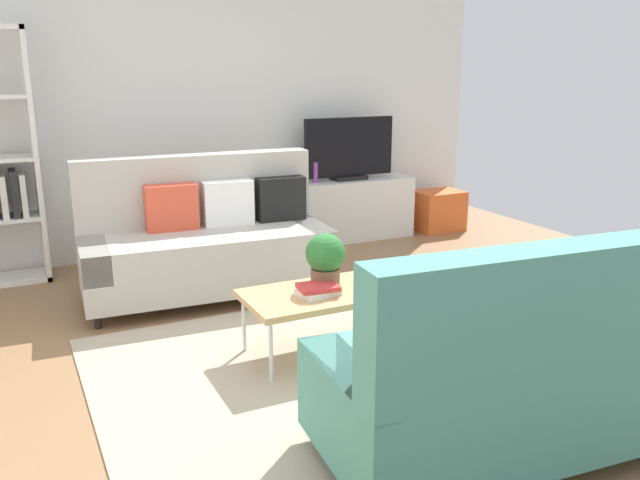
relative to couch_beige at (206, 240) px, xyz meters
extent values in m
plane|color=#936B47|center=(0.25, -1.42, -0.45)|extent=(7.68, 7.68, 0.00)
cube|color=white|center=(0.25, 1.38, 1.00)|extent=(6.40, 0.12, 2.90)
cube|color=tan|center=(0.33, -1.62, -0.45)|extent=(2.90, 2.20, 0.01)
cube|color=#B2ADA3|center=(-0.02, -0.07, -0.13)|extent=(1.95, 0.95, 0.44)
cube|color=#B2ADA3|center=(0.00, 0.25, 0.37)|extent=(1.91, 0.32, 0.56)
cube|color=#B2ADA3|center=(0.83, -0.12, -0.02)|extent=(0.25, 0.85, 0.22)
cube|color=#B2ADA3|center=(-0.87, -0.02, -0.02)|extent=(0.25, 0.85, 0.22)
cylinder|color=black|center=(0.83, -0.46, -0.40)|extent=(0.05, 0.05, 0.10)
cylinder|color=black|center=(-0.91, -0.36, -0.40)|extent=(0.05, 0.05, 0.10)
cylinder|color=black|center=(0.87, 0.21, -0.40)|extent=(0.05, 0.05, 0.10)
cylinder|color=black|center=(-0.86, 0.32, -0.40)|extent=(0.05, 0.05, 0.10)
cube|color=black|center=(0.66, 0.03, 0.27)|extent=(0.41, 0.16, 0.36)
cube|color=white|center=(0.21, 0.05, 0.27)|extent=(0.41, 0.16, 0.36)
cube|color=#D84C33|center=(-0.24, 0.08, 0.27)|extent=(0.41, 0.16, 0.36)
cube|color=teal|center=(0.68, -2.77, -0.13)|extent=(1.97, 1.00, 0.44)
cube|color=teal|center=(0.66, -3.09, 0.37)|extent=(1.91, 0.36, 0.56)
cube|color=teal|center=(-0.16, -2.70, -0.02)|extent=(0.27, 0.85, 0.22)
cylinder|color=black|center=(-0.15, -2.36, -0.40)|extent=(0.05, 0.05, 0.10)
cylinder|color=black|center=(1.58, -2.51, -0.40)|extent=(0.05, 0.05, 0.10)
cube|color=#D84C33|center=(0.00, -2.85, 0.27)|extent=(0.41, 0.17, 0.36)
cube|color=tan|center=(0.38, -1.42, -0.05)|extent=(1.10, 0.56, 0.04)
cylinder|color=silver|center=(-0.12, -1.19, -0.26)|extent=(0.02, 0.02, 0.38)
cylinder|color=silver|center=(0.88, -1.19, -0.26)|extent=(0.02, 0.02, 0.38)
cylinder|color=silver|center=(-0.12, -1.65, -0.26)|extent=(0.02, 0.02, 0.38)
cylinder|color=silver|center=(0.88, -1.65, -0.26)|extent=(0.02, 0.02, 0.38)
cube|color=silver|center=(1.84, 1.04, -0.13)|extent=(1.40, 0.44, 0.64)
cube|color=black|center=(1.84, 1.02, 0.21)|extent=(0.36, 0.20, 0.04)
cube|color=black|center=(1.84, 1.02, 0.53)|extent=(1.00, 0.05, 0.60)
cube|color=white|center=(-1.13, 1.06, 0.60)|extent=(0.04, 0.36, 2.10)
cube|color=silver|center=(-1.40, 1.06, 0.29)|extent=(0.05, 0.29, 0.35)
cube|color=#262626|center=(-1.32, 1.06, 0.31)|extent=(0.05, 0.29, 0.39)
cube|color=silver|center=(-1.25, 1.06, 0.29)|extent=(0.05, 0.29, 0.36)
cube|color=orange|center=(2.94, 0.94, -0.23)|extent=(0.52, 0.40, 0.44)
cylinder|color=brown|center=(0.38, -1.36, 0.03)|extent=(0.19, 0.19, 0.12)
sphere|color=#2D7233|center=(0.38, -1.36, 0.19)|extent=(0.25, 0.25, 0.25)
cube|color=silver|center=(0.27, -1.48, -0.01)|extent=(0.27, 0.22, 0.04)
cube|color=red|center=(0.27, -1.48, 0.02)|extent=(0.26, 0.21, 0.03)
cylinder|color=#33B29E|center=(1.26, 1.09, 0.26)|extent=(0.13, 0.13, 0.14)
cylinder|color=purple|center=(1.45, 1.00, 0.29)|extent=(0.05, 0.05, 0.21)
camera|label=1|loc=(-1.39, -4.89, 1.34)|focal=36.63mm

